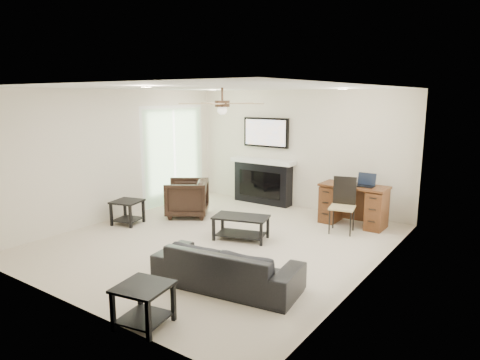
{
  "coord_description": "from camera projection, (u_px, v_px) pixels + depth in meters",
  "views": [
    {
      "loc": [
        4.18,
        -5.38,
        2.37
      ],
      "look_at": [
        0.31,
        0.15,
        1.04
      ],
      "focal_mm": 32.0,
      "sensor_mm": 36.0,
      "label": 1
    }
  ],
  "objects": [
    {
      "name": "room_shell",
      "position": [
        231.0,
        140.0,
        6.77
      ],
      "size": [
        5.5,
        5.54,
        2.52
      ],
      "color": "#C3B59C",
      "rests_on": "ground"
    },
    {
      "name": "sofa",
      "position": [
        227.0,
        266.0,
        5.36
      ],
      "size": [
        1.94,
        0.98,
        0.54
      ],
      "primitive_type": "imported",
      "rotation": [
        0.0,
        0.0,
        3.28
      ],
      "color": "black",
      "rests_on": "ground"
    },
    {
      "name": "armchair",
      "position": [
        187.0,
        198.0,
        8.53
      ],
      "size": [
        1.12,
        1.11,
        0.74
      ],
      "primitive_type": "imported",
      "rotation": [
        0.0,
        0.0,
        -0.98
      ],
      "color": "black",
      "rests_on": "ground"
    },
    {
      "name": "coffee_table",
      "position": [
        241.0,
        228.0,
        7.16
      ],
      "size": [
        1.0,
        0.74,
        0.4
      ],
      "primitive_type": "cube",
      "rotation": [
        0.0,
        0.0,
        0.29
      ],
      "color": "black",
      "rests_on": "ground"
    },
    {
      "name": "end_table_near",
      "position": [
        144.0,
        306.0,
        4.45
      ],
      "size": [
        0.6,
        0.6,
        0.45
      ],
      "primitive_type": "cube",
      "rotation": [
        0.0,
        0.0,
        0.18
      ],
      "color": "black",
      "rests_on": "ground"
    },
    {
      "name": "end_table_left",
      "position": [
        128.0,
        212.0,
        8.02
      ],
      "size": [
        0.61,
        0.61,
        0.45
      ],
      "primitive_type": "cube",
      "rotation": [
        0.0,
        0.0,
        0.24
      ],
      "color": "black",
      "rests_on": "ground"
    },
    {
      "name": "fireplace_unit",
      "position": [
        263.0,
        161.0,
        9.46
      ],
      "size": [
        1.52,
        0.34,
        1.91
      ],
      "primitive_type": "cube",
      "color": "black",
      "rests_on": "ground"
    },
    {
      "name": "desk",
      "position": [
        353.0,
        205.0,
        7.94
      ],
      "size": [
        1.22,
        0.56,
        0.76
      ],
      "primitive_type": "cube",
      "color": "#381D0E",
      "rests_on": "ground"
    },
    {
      "name": "desk_chair",
      "position": [
        342.0,
        206.0,
        7.48
      ],
      "size": [
        0.51,
        0.52,
        0.97
      ],
      "primitive_type": "cube",
      "rotation": [
        0.0,
        0.0,
        0.22
      ],
      "color": "black",
      "rests_on": "ground"
    },
    {
      "name": "laptop",
      "position": [
        365.0,
        180.0,
        7.71
      ],
      "size": [
        0.33,
        0.24,
        0.23
      ],
      "primitive_type": "cube",
      "color": "black",
      "rests_on": "desk"
    }
  ]
}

